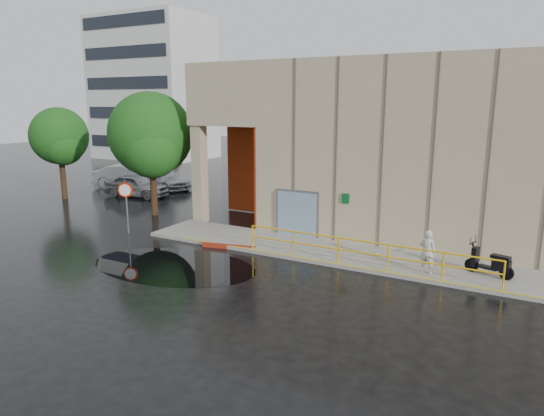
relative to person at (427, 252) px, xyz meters
The scene contains 15 objects.
ground 7.50m from the person, 150.17° to the right, with size 120.00×120.00×0.00m, color black.
sidewalk 2.72m from the person, 162.05° to the left, with size 20.00×3.00×0.15m, color gray.
building 8.09m from the person, 100.57° to the left, with size 20.00×10.17×8.00m.
guardrail 2.29m from the person, 165.93° to the right, with size 9.56×0.06×1.03m.
distant_building 42.66m from the person, 144.84° to the left, with size 12.00×8.08×15.00m.
person is the anchor object (origin of this frame).
scooter 2.15m from the person, 20.24° to the left, with size 1.74×0.99×1.31m.
stop_sign 13.84m from the person, behind, with size 0.67×0.39×2.46m.
red_curb 8.19m from the person, behind, with size 2.40×0.18×0.18m, color maroon.
puddle 9.47m from the person, 158.40° to the right, with size 6.73×4.14×0.01m, color black.
car_a 20.87m from the person, 162.91° to the left, with size 1.76×4.39×1.49m, color #9C9EA3.
car_b 24.74m from the person, 159.54° to the left, with size 1.73×4.96×1.63m, color silver.
car_c 22.44m from the person, 155.30° to the left, with size 1.97×4.84×1.40m, color #AFB2B7.
tree_near 15.71m from the person, behind, with size 4.51×4.51×6.71m.
tree_far 23.80m from the person, behind, with size 3.62×3.58×5.83m.
Camera 1 is at (9.54, -13.47, 6.19)m, focal length 32.00 mm.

